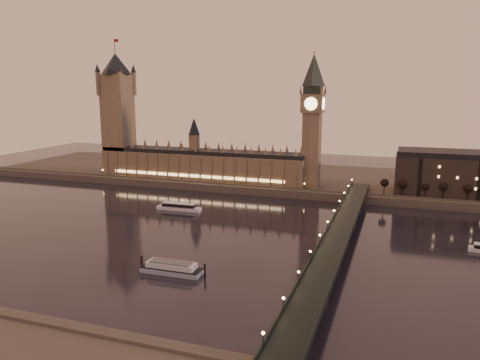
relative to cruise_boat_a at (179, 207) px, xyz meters
name	(u,v)px	position (x,y,z in m)	size (l,w,h in m)	color
ground	(181,231)	(22.19, -42.17, -2.20)	(700.00, 700.00, 0.00)	black
far_embankment	(293,178)	(52.19, 122.83, 0.80)	(560.00, 130.00, 6.00)	#423D35
palace_of_westminster	(201,161)	(-17.93, 78.82, 19.51)	(180.00, 26.62, 52.00)	brown
victoria_tower	(118,107)	(-97.81, 78.83, 63.59)	(31.68, 31.68, 118.00)	brown
big_ben	(313,113)	(76.18, 78.82, 61.75)	(17.68, 17.68, 104.00)	brown
westminster_bridge	(338,238)	(113.81, -42.17, 3.32)	(13.20, 260.00, 15.30)	black
bare_tree_0	(386,183)	(133.22, 66.83, 12.56)	(5.78, 5.78, 11.74)	black
bare_tree_1	(405,185)	(146.46, 66.83, 12.56)	(5.78, 5.78, 11.74)	black
bare_tree_2	(425,186)	(159.70, 66.83, 12.56)	(5.78, 5.78, 11.74)	black
bare_tree_3	(445,187)	(172.94, 66.83, 12.56)	(5.78, 5.78, 11.74)	black
bare_tree_4	(466,188)	(186.18, 66.83, 12.56)	(5.78, 5.78, 11.74)	black
cruise_boat_a	(179,207)	(0.00, 0.00, 0.00)	(31.44, 7.75, 5.00)	silver
moored_barge	(172,268)	(47.00, -101.64, 0.34)	(32.87, 8.52, 6.03)	#8EA1B5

